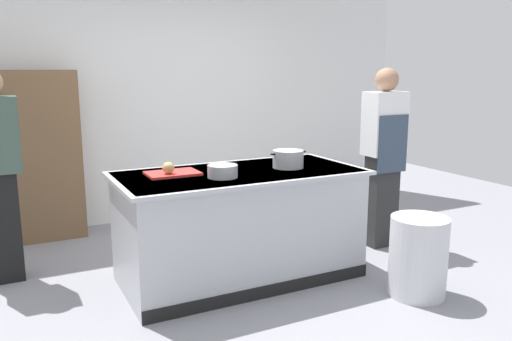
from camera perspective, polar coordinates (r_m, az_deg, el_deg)
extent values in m
plane|color=gray|center=(4.39, -1.76, -11.72)|extent=(10.00, 10.00, 0.00)
cube|color=white|center=(6.01, -10.53, 9.04)|extent=(6.40, 0.12, 3.00)
cube|color=#B7BABF|center=(4.23, -1.80, -6.09)|extent=(1.90, 0.90, 0.90)
cube|color=#B7BABF|center=(4.12, -1.83, -0.31)|extent=(1.98, 0.98, 0.03)
cube|color=black|center=(3.99, 1.10, -13.33)|extent=(1.90, 0.01, 0.10)
cube|color=red|center=(4.04, -9.24, -0.32)|extent=(0.40, 0.28, 0.02)
sphere|color=tan|center=(3.97, -9.70, 0.28)|extent=(0.09, 0.09, 0.09)
cylinder|color=#B7BABF|center=(4.27, 3.58, 1.29)|extent=(0.26, 0.26, 0.15)
cube|color=black|center=(4.20, 1.91, 1.82)|extent=(0.04, 0.02, 0.01)
cube|color=black|center=(4.34, 5.22, 2.10)|extent=(0.04, 0.02, 0.01)
cylinder|color=#99999E|center=(4.60, 4.33, 1.63)|extent=(0.15, 0.15, 0.09)
cube|color=black|center=(4.55, 3.37, 1.95)|extent=(0.04, 0.02, 0.01)
cube|color=black|center=(4.64, 5.30, 2.10)|extent=(0.04, 0.02, 0.01)
cylinder|color=#B7BABF|center=(3.89, -3.73, -0.07)|extent=(0.23, 0.23, 0.10)
cylinder|color=silver|center=(4.14, 17.55, -9.08)|extent=(0.44, 0.44, 0.62)
cube|color=#2D2D2D|center=(5.16, 13.71, -3.24)|extent=(0.28, 0.20, 0.90)
cube|color=white|center=(5.03, 14.10, 5.07)|extent=(0.38, 0.24, 0.60)
sphere|color=#A87A5B|center=(5.00, 14.33, 9.75)|extent=(0.22, 0.22, 0.22)
cube|color=#38475B|center=(4.96, 14.95, 2.85)|extent=(0.34, 0.02, 0.54)
cube|color=black|center=(4.65, -26.37, -5.68)|extent=(0.28, 0.20, 0.90)
cube|color=brown|center=(5.53, -24.52, 1.26)|extent=(1.10, 0.28, 1.70)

